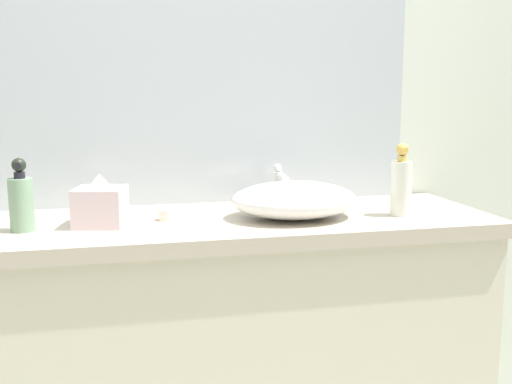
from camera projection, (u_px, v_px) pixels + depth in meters
bathroom_wall_rear at (212, 80)px, 2.06m from camera, size 6.00×0.06×2.60m
vanity_counter at (219, 353)px, 1.89m from camera, size 1.71×0.54×0.88m
wall_mirror_panel at (203, 61)px, 2.00m from camera, size 1.45×0.01×0.96m
sink_basin at (294, 200)px, 1.82m from camera, size 0.39×0.31×0.11m
faucet at (280, 183)px, 1.99m from camera, size 0.03×0.12×0.14m
soap_dispenser at (401, 185)px, 1.85m from camera, size 0.06×0.06×0.23m
lotion_bottle at (21, 201)px, 1.64m from camera, size 0.07×0.07×0.20m
tissue_box at (100, 204)px, 1.71m from camera, size 0.16×0.16×0.15m
candle_jar at (166, 215)px, 1.79m from camera, size 0.05×0.05×0.03m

